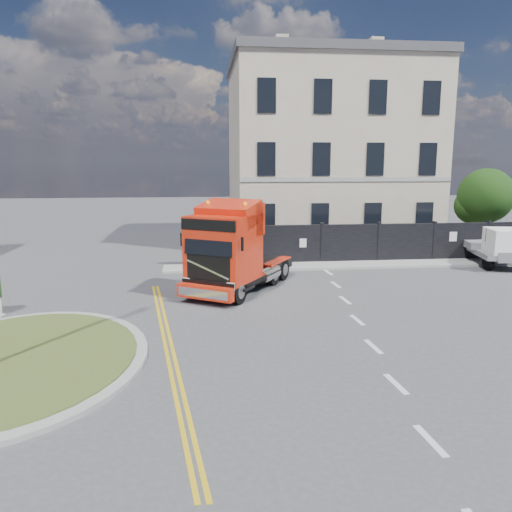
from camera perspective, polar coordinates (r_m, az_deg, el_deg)
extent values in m
plane|color=#424244|center=(16.66, 1.26, -7.26)|extent=(120.00, 120.00, 0.00)
cylinder|color=gray|center=(14.55, -26.03, -10.84)|extent=(6.80, 6.80, 0.12)
cylinder|color=#3D4E1F|center=(14.52, -26.05, -10.54)|extent=(6.20, 6.20, 0.05)
cube|color=black|center=(26.33, 11.74, 1.42)|extent=(18.00, 0.25, 2.00)
cube|color=beige|center=(33.22, 8.02, 11.20)|extent=(12.00, 10.00, 11.00)
cube|color=#444549|center=(33.78, 8.29, 20.99)|extent=(12.30, 10.30, 0.50)
cube|color=beige|center=(33.34, 2.91, 22.54)|extent=(0.80, 0.80, 1.60)
cube|color=beige|center=(34.76, 13.49, 21.78)|extent=(0.80, 0.80, 1.60)
cylinder|color=#382619|center=(32.53, 24.51, 2.76)|extent=(0.24, 0.24, 2.40)
sphere|color=black|center=(32.35, 24.79, 6.27)|extent=(3.20, 3.20, 3.20)
sphere|color=black|center=(32.49, 23.58, 5.31)|extent=(2.20, 2.20, 2.20)
cube|color=gray|center=(25.66, 12.28, -0.98)|extent=(20.00, 1.60, 0.12)
cube|color=black|center=(20.67, -1.55, -1.79)|extent=(4.83, 5.96, 0.40)
cube|color=red|center=(19.07, -3.70, 0.98)|extent=(3.13, 3.16, 2.51)
cube|color=red|center=(19.75, -2.41, 4.35)|extent=(2.33, 1.86, 1.25)
cube|color=black|center=(18.04, -5.48, 1.55)|extent=(1.71, 1.08, 0.94)
cube|color=red|center=(18.17, -5.85, -4.17)|extent=(2.07, 1.44, 0.49)
cylinder|color=black|center=(19.26, -7.21, -3.43)|extent=(0.73, 0.94, 0.93)
cylinder|color=gray|center=(19.26, -7.21, -3.43)|extent=(0.55, 0.61, 0.51)
cylinder|color=black|center=(18.32, -2.08, -4.09)|extent=(0.73, 0.94, 0.93)
cylinder|color=gray|center=(18.32, -2.08, -4.09)|extent=(0.55, 0.61, 0.51)
cylinder|color=black|center=(21.93, -2.74, -1.62)|extent=(0.73, 0.94, 0.93)
cylinder|color=gray|center=(21.93, -2.74, -1.62)|extent=(0.55, 0.61, 0.51)
cylinder|color=black|center=(21.11, 1.90, -2.10)|extent=(0.73, 0.94, 0.93)
cylinder|color=gray|center=(21.11, 1.90, -2.10)|extent=(0.55, 0.61, 0.51)
cylinder|color=black|center=(22.86, -1.47, -1.11)|extent=(0.73, 0.94, 0.93)
cylinder|color=gray|center=(22.86, -1.47, -1.11)|extent=(0.55, 0.61, 0.51)
cylinder|color=black|center=(22.08, 3.02, -1.54)|extent=(0.73, 0.94, 0.93)
cylinder|color=gray|center=(22.08, 3.02, -1.54)|extent=(0.55, 0.61, 0.51)
cube|color=slate|center=(28.23, 25.17, 0.61)|extent=(2.81, 5.05, 0.25)
cube|color=white|center=(26.89, 26.91, 1.41)|extent=(2.21, 2.13, 1.29)
cylinder|color=black|center=(26.55, 25.02, -0.72)|extent=(0.25, 0.70, 0.70)
cylinder|color=black|center=(29.09, 22.01, 0.42)|extent=(0.25, 0.70, 0.70)
cylinder|color=black|center=(30.03, 25.19, 0.48)|extent=(0.25, 0.70, 0.70)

